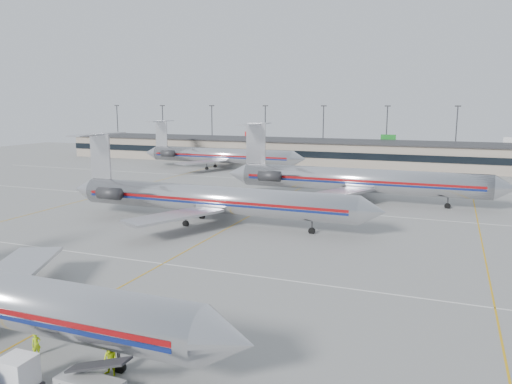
% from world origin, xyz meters
% --- Properties ---
extents(ground, '(260.00, 260.00, 0.00)m').
position_xyz_m(ground, '(0.00, 0.00, 0.00)').
color(ground, gray).
rests_on(ground, ground).
extents(apron_markings, '(160.00, 0.15, 0.02)m').
position_xyz_m(apron_markings, '(0.00, 10.00, 0.01)').
color(apron_markings, silver).
rests_on(apron_markings, ground).
extents(terminal, '(162.00, 17.00, 6.25)m').
position_xyz_m(terminal, '(0.00, 97.97, 3.16)').
color(terminal, gray).
rests_on(terminal, ground).
extents(light_mast_row, '(163.60, 0.40, 15.28)m').
position_xyz_m(light_mast_row, '(0.00, 112.00, 8.58)').
color(light_mast_row, '#38383D').
rests_on(light_mast_row, ground).
extents(jet_second_row, '(44.83, 26.40, 11.74)m').
position_xyz_m(jet_second_row, '(-3.61, 26.76, 3.41)').
color(jet_second_row, silver).
rests_on(jet_second_row, ground).
extents(jet_third_row, '(46.06, 28.33, 12.59)m').
position_xyz_m(jet_third_row, '(11.70, 48.86, 3.66)').
color(jet_third_row, silver).
rests_on(jet_third_row, ground).
extents(jet_back_row, '(42.67, 26.25, 11.67)m').
position_xyz_m(jet_back_row, '(-26.66, 78.10, 3.39)').
color(jet_back_row, silver).
rests_on(jet_back_row, ground).
extents(uld_container, '(2.07, 1.73, 2.16)m').
position_xyz_m(uld_container, '(4.77, -12.38, 1.09)').
color(uld_container, '#2D2D30').
rests_on(uld_container, ground).
extents(belt_loader, '(4.63, 1.50, 2.45)m').
position_xyz_m(belt_loader, '(8.35, -10.83, 0.66)').
color(belt_loader, '#A1A1A1').
rests_on(belt_loader, ground).
extents(ramp_worker_near, '(0.60, 0.67, 1.53)m').
position_xyz_m(ramp_worker_near, '(2.45, -8.80, 0.76)').
color(ramp_worker_near, '#BBE915').
rests_on(ramp_worker_near, ground).
extents(ramp_worker_far, '(0.94, 0.74, 1.89)m').
position_xyz_m(ramp_worker_far, '(8.26, -8.99, 0.94)').
color(ramp_worker_far, '#D0EF16').
rests_on(ramp_worker_far, ground).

